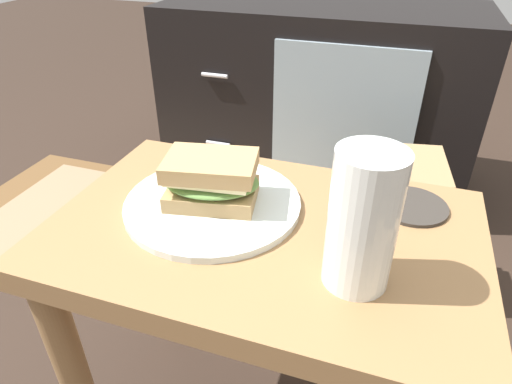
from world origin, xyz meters
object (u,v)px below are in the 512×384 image
at_px(sandwich_front, 211,180).
at_px(beer_glass, 362,225).
at_px(coaster, 412,206).
at_px(tv_cabinet, 317,97).
at_px(plate, 213,203).
at_px(paper_bag, 382,229).

xyz_separation_m(sandwich_front, beer_glass, (0.21, -0.08, 0.03)).
bearing_deg(coaster, tv_cabinet, 109.42).
distance_m(tv_cabinet, sandwich_front, 0.95).
height_order(tv_cabinet, coaster, tv_cabinet).
height_order(tv_cabinet, plate, tv_cabinet).
relative_size(plate, paper_bag, 0.67).
relative_size(sandwich_front, coaster, 1.46).
relative_size(sandwich_front, paper_bag, 0.39).
xyz_separation_m(tv_cabinet, plate, (0.03, -0.93, 0.17)).
bearing_deg(coaster, sandwich_front, -162.04).
bearing_deg(plate, coaster, 17.96).
distance_m(tv_cabinet, plate, 0.94).
bearing_deg(tv_cabinet, paper_bag, -62.06).
relative_size(beer_glass, paper_bag, 0.43).
relative_size(tv_cabinet, beer_glass, 6.03).
xyz_separation_m(coaster, paper_bag, (-0.03, 0.33, -0.29)).
distance_m(coaster, paper_bag, 0.44).
bearing_deg(beer_glass, coaster, 71.49).
height_order(tv_cabinet, beer_glass, beer_glass).
xyz_separation_m(beer_glass, paper_bag, (0.03, 0.50, -0.36)).
bearing_deg(beer_glass, plate, 158.16).
xyz_separation_m(plate, beer_glass, (0.21, -0.08, 0.07)).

